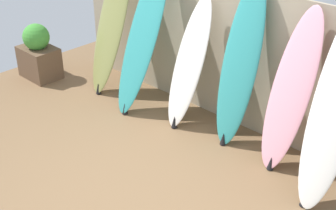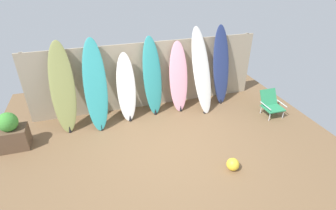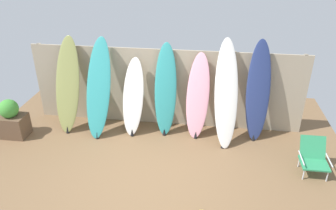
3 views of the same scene
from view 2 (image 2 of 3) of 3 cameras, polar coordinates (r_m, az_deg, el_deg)
ground at (r=5.84m, az=0.45°, el=-9.29°), size 7.68×7.68×0.00m
fence_back at (r=7.05m, az=-4.39°, el=6.45°), size 6.08×0.11×1.80m
surfboard_olive_0 at (r=6.51m, az=-21.97°, el=3.40°), size 0.61×0.80×2.06m
surfboard_teal_1 at (r=6.39m, az=-15.54°, el=4.10°), size 0.60×0.91×2.08m
surfboard_white_2 at (r=6.60m, az=-9.07°, el=3.68°), size 0.53×0.66×1.66m
surfboard_teal_3 at (r=6.73m, az=-3.42°, el=6.11°), size 0.48×0.55×1.99m
surfboard_pink_4 at (r=6.92m, az=2.30°, el=5.95°), size 0.54×0.60×1.81m
surfboard_white_5 at (r=6.93m, az=7.31°, el=7.30°), size 0.57×0.95×2.14m
surfboard_navy_6 at (r=7.36m, az=11.46°, el=8.30°), size 0.53×0.51×2.14m
beach_chair at (r=7.36m, az=21.49°, el=0.39°), size 0.50×0.58×0.63m
planter_box at (r=6.54m, az=-30.94°, el=-5.24°), size 0.62×0.44×0.87m
beach_ball at (r=5.40m, az=13.93°, el=-12.42°), size 0.25×0.25×0.25m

